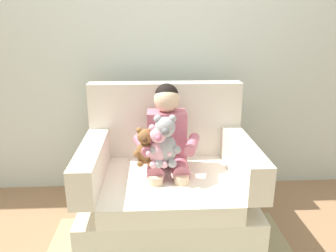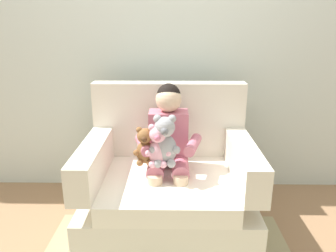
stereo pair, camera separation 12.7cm
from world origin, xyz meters
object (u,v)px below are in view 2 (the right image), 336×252
Objects in this scene: plush_pink at (158,146)px; plush_brown at (145,147)px; seated_child at (168,141)px; armchair at (168,184)px; plush_grey at (165,142)px.

plush_pink is 1.10× the size of plush_brown.
plush_brown is at bearing -136.07° from seated_child.
plush_pink is at bearing -113.58° from armchair.
plush_grey is at bearing -98.84° from armchair.
seated_child reaches higher than plush_pink.
seated_child is 3.09× the size of plush_pink.
seated_child is 0.16m from plush_grey.
armchair is 0.31m from seated_child.
plush_grey is 1.33× the size of plush_brown.
seated_child is at bearing 21.57° from plush_brown.
plush_brown is at bearing -172.25° from plush_grey.
plush_pink is at bearing -151.61° from plush_grey.
armchair reaches higher than plush_grey.
seated_child is (-0.00, 0.02, 0.31)m from armchair.
seated_child is 2.56× the size of plush_grey.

